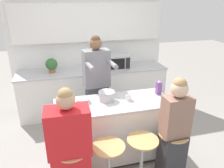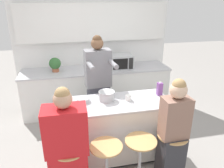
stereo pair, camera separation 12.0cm
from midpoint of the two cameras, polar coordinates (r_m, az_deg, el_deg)
The scene contains 17 objects.
ground_plane at distance 3.58m, azimuth 1.24°, elevation -18.21°, with size 16.00×16.00×0.00m, color gray.
wall_back at distance 4.71m, azimuth -4.20°, elevation 12.49°, with size 3.27×0.22×2.70m.
back_counter at distance 4.69m, azimuth -3.24°, elevation -1.36°, with size 3.04×0.71×0.92m.
kitchen_island at distance 3.30m, azimuth 1.31°, elevation -11.94°, with size 1.62×0.65×0.93m.
bar_stool_center_left at distance 2.84m, azimuth -0.19°, elevation -20.60°, with size 0.39×0.39×0.68m.
bar_stool_center_right at distance 2.95m, azimuth 8.49°, elevation -19.02°, with size 0.39×0.39×0.68m.
bar_stool_rightmost at distance 3.12m, azimuth 16.20°, elevation -17.17°, with size 0.39×0.39×0.68m.
person_cooking at distance 3.63m, azimuth -2.62°, elevation -1.30°, with size 0.46×0.59×1.76m.
person_wrapped_blanket at distance 2.62m, azimuth -10.24°, elevation -16.59°, with size 0.48×0.30×1.46m.
person_seated_near at distance 2.92m, azimuth 16.75°, elevation -12.91°, with size 0.34×0.27×1.45m.
cooking_pot at distance 3.09m, azimuth -0.28°, elevation -3.11°, with size 0.32×0.23×0.14m.
fruit_bowl at distance 3.08m, azimuth -6.42°, elevation -4.14°, with size 0.19×0.19×0.06m.
coffee_cup_near at distance 2.88m, azimuth -9.77°, elevation -5.97°, with size 0.12×0.09×0.09m.
coffee_cup_far at distance 3.12m, azimuth 5.40°, elevation -3.61°, with size 0.12×0.09×0.08m.
juice_carton at distance 3.34m, azimuth 13.35°, elevation -1.25°, with size 0.07×0.07×0.21m.
microwave at distance 4.54m, azimuth 2.94°, elevation 5.91°, with size 0.48×0.38×0.29m.
potted_plant at distance 4.44m, azimuth -13.91°, elevation 5.09°, with size 0.23×0.23×0.28m.
Camera 2 is at (-0.59, -2.67, 2.31)m, focal length 35.00 mm.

